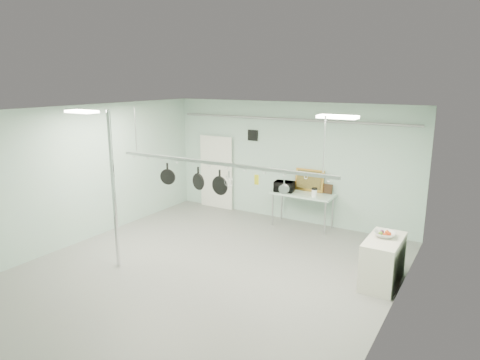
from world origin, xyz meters
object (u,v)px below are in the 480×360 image
Objects in this scene: coffee_canister at (314,193)px; skillet_mid at (198,178)px; skillet_left at (168,174)px; chrome_pole at (114,191)px; prep_table at (303,196)px; skillet_right at (220,182)px; microwave at (284,186)px; fruit_bowl at (385,234)px; side_cabinet at (383,261)px; pot_rack at (218,162)px.

coffee_canister is 3.47m from skillet_mid.
skillet_left is at bearing -165.17° from skillet_mid.
chrome_pole is 1.71m from skillet_mid.
skillet_right reaches higher than prep_table.
prep_table is 3.23× the size of microwave.
fruit_bowl is (2.15, -1.93, -0.05)m from coffee_canister.
skillet_left reaches higher than prep_table.
skillet_mid is (0.79, 0.00, -0.01)m from skillet_left.
microwave is 3.31m from skillet_right.
prep_table is 3.47m from skillet_right.
fruit_bowl is at bearing 34.25° from skillet_mid.
chrome_pole is 4.85m from prep_table.
fruit_bowl reaches higher than prep_table.
chrome_pole is 4.87m from coffee_canister.
chrome_pole is 5.37m from side_cabinet.
chrome_pole reaches higher than side_cabinet.
side_cabinet is at bearing -40.79° from prep_table.
coffee_canister is at bearing 137.01° from side_cabinet.
pot_rack is at bearing -174.79° from skillet_right.
skillet_right reaches higher than side_cabinet.
skillet_mid is at bearing 32.24° from chrome_pole.
prep_table is at bearing 83.09° from pot_rack.
chrome_pole is at bearing -143.45° from skillet_left.
skillet_right is (-2.91, -1.10, 1.38)m from side_cabinet.
side_cabinet is at bearing 22.41° from chrome_pole.
side_cabinet is at bearing -3.44° from skillet_left.
coffee_canister is (0.77, 3.13, -1.23)m from pot_rack.
skillet_mid and skillet_right have the same top height.
side_cabinet is at bearing 25.90° from skillet_right.
microwave is at bearing 145.25° from side_cabinet.
skillet_mid is at bearing -160.58° from fruit_bowl.
prep_table is at bearing 90.01° from skillet_mid.
skillet_mid reaches higher than fruit_bowl.
skillet_mid is 0.51m from skillet_right.
coffee_canister is 3.83m from skillet_left.
pot_rack is 10.54× the size of skillet_left.
chrome_pole is at bearing -149.87° from skillet_right.
microwave is 3.62m from fruit_bowl.
pot_rack is 10.20× the size of skillet_mid.
skillet_right is (0.12, -3.21, 0.79)m from microwave.
coffee_canister is 0.47× the size of fruit_bowl.
pot_rack is 9.53× the size of skillet_right.
pot_rack reaches higher than skillet_mid.
skillet_left is (-1.66, -3.30, 1.03)m from prep_table.
fruit_bowl reaches higher than side_cabinet.
pot_rack reaches higher than fruit_bowl.
fruit_bowl is 0.79× the size of skillet_right.
coffee_canister is (2.67, 4.03, -0.60)m from chrome_pole.
chrome_pole is 0.67× the size of pot_rack.
fruit_bowl is 0.85× the size of skillet_mid.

